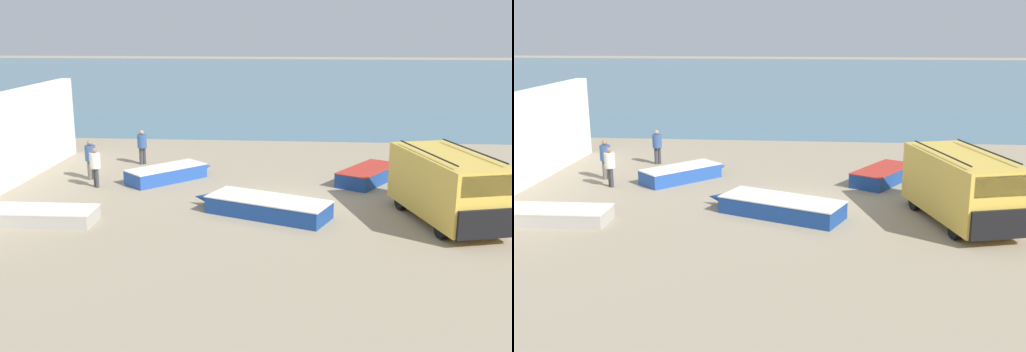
{
  "view_description": "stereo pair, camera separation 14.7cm",
  "coord_description": "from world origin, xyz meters",
  "views": [
    {
      "loc": [
        0.77,
        -20.91,
        6.37
      ],
      "look_at": [
        -0.98,
        0.09,
        1.0
      ],
      "focal_mm": 42.0,
      "sensor_mm": 36.0,
      "label": 1
    },
    {
      "loc": [
        0.92,
        -20.89,
        6.37
      ],
      "look_at": [
        -0.98,
        0.09,
        1.0
      ],
      "focal_mm": 42.0,
      "sensor_mm": 36.0,
      "label": 2
    }
  ],
  "objects": [
    {
      "name": "fishing_rowboat_1",
      "position": [
        -0.58,
        -1.37,
        0.3
      ],
      "size": [
        5.1,
        3.07,
        0.61
      ],
      "rotation": [
        0.0,
        0.0,
        2.74
      ],
      "color": "navy",
      "rests_on": "ground_plane"
    },
    {
      "name": "fishing_rowboat_0",
      "position": [
        3.48,
        3.48,
        0.3
      ],
      "size": [
        2.91,
        3.89,
        0.61
      ],
      "rotation": [
        0.0,
        0.0,
        1.02
      ],
      "color": "navy",
      "rests_on": "ground_plane"
    },
    {
      "name": "fishing_rowboat_2",
      "position": [
        -8.5,
        -2.83,
        0.25
      ],
      "size": [
        5.58,
        1.46,
        0.49
      ],
      "rotation": [
        0.0,
        0.0,
        3.16
      ],
      "color": "#ADA89E",
      "rests_on": "ground_plane"
    },
    {
      "name": "fisherman_0",
      "position": [
        -6.77,
        5.82,
        0.96
      ],
      "size": [
        0.42,
        0.42,
        1.61
      ],
      "rotation": [
        0.0,
        0.0,
        5.18
      ],
      "color": "#38383D",
      "rests_on": "ground_plane"
    },
    {
      "name": "fishing_rowboat_3",
      "position": [
        -4.88,
        3.0,
        0.3
      ],
      "size": [
        3.43,
        3.53,
        0.6
      ],
      "rotation": [
        0.0,
        0.0,
        0.81
      ],
      "color": "#234CA3",
      "rests_on": "ground_plane"
    },
    {
      "name": "fisherman_1",
      "position": [
        -7.55,
        1.68,
        0.97
      ],
      "size": [
        0.42,
        0.42,
        1.61
      ],
      "rotation": [
        0.0,
        0.0,
        3.88
      ],
      "color": "#38383D",
      "rests_on": "ground_plane"
    },
    {
      "name": "sea_water",
      "position": [
        0.0,
        52.0,
        0.0
      ],
      "size": [
        120.0,
        80.0,
        0.01
      ],
      "primitive_type": "cube",
      "color": "#477084",
      "rests_on": "ground_plane"
    },
    {
      "name": "fisherman_2",
      "position": [
        -8.16,
        2.86,
        1.0
      ],
      "size": [
        0.44,
        0.44,
        1.68
      ],
      "rotation": [
        0.0,
        0.0,
        2.26
      ],
      "color": "#5B564C",
      "rests_on": "ground_plane"
    },
    {
      "name": "ground_plane",
      "position": [
        0.0,
        0.0,
        0.0
      ],
      "size": [
        200.0,
        200.0,
        0.0
      ],
      "primitive_type": "plane",
      "color": "gray"
    },
    {
      "name": "parked_van",
      "position": [
        5.46,
        -1.58,
        1.25
      ],
      "size": [
        3.27,
        5.28,
        2.4
      ],
      "rotation": [
        0.0,
        0.0,
        4.98
      ],
      "color": "gold",
      "rests_on": "ground_plane"
    },
    {
      "name": "harbor_wall",
      "position": [
        -11.05,
        1.0,
        1.88
      ],
      "size": [
        0.5,
        13.92,
        3.77
      ],
      "primitive_type": "cube",
      "color": "silver",
      "rests_on": "ground_plane"
    }
  ]
}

